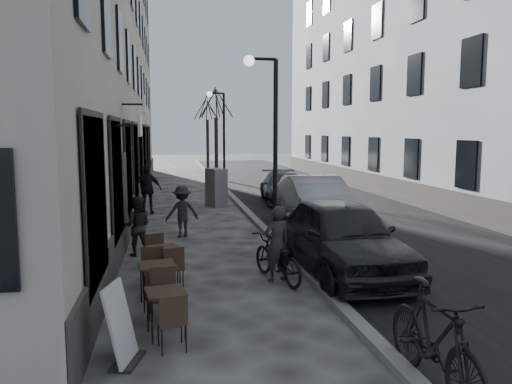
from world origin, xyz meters
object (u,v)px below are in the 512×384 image
object	(u,v)px
streetlamp_far	(221,131)
pedestrian_far	(147,189)
bistro_set_c	(164,261)
car_far	(284,187)
car_mid	(316,201)
sign_board	(122,331)
bicycle	(277,258)
bistro_set_b	(157,280)
pedestrian_near	(137,226)
bistro_set_a	(166,308)
tree_far	(207,108)
moped	(434,340)
utility_cabinet	(216,188)
car_near	(342,236)
tree_near	(216,103)
pedestrian_mid	(182,211)
streetlamp_near	(269,131)

from	to	relation	value
streetlamp_far	pedestrian_far	size ratio (longest dim) A/B	2.69
bistro_set_c	car_far	size ratio (longest dim) A/B	0.35
car_mid	sign_board	bearing A→B (deg)	-119.66
bicycle	bistro_set_b	bearing A→B (deg)	6.87
pedestrian_near	pedestrian_far	distance (m)	6.57
bistro_set_b	bistro_set_a	bearing A→B (deg)	-91.90
tree_far	moped	distance (m)	28.78
moped	bistro_set_a	bearing A→B (deg)	144.62
bistro_set_a	car_far	distance (m)	14.87
utility_cabinet	car_near	world-z (taller)	car_near
bistro_set_a	bistro_set_c	world-z (taller)	bistro_set_c
tree_near	moped	size ratio (longest dim) A/B	2.58
car_mid	bistro_set_b	bearing A→B (deg)	-124.77
bistro_set_c	pedestrian_near	world-z (taller)	pedestrian_near
utility_cabinet	pedestrian_mid	distance (m)	6.09
bicycle	pedestrian_near	xyz separation A→B (m)	(-3.04, 2.77, 0.27)
streetlamp_far	utility_cabinet	distance (m)	4.71
bicycle	pedestrian_mid	size ratio (longest dim) A/B	1.22
tree_far	pedestrian_far	world-z (taller)	tree_far
bistro_set_c	pedestrian_near	bearing A→B (deg)	89.55
car_mid	moped	size ratio (longest dim) A/B	2.29
moped	bistro_set_b	bearing A→B (deg)	132.51
bistro_set_b	utility_cabinet	world-z (taller)	utility_cabinet
streetlamp_far	utility_cabinet	bearing A→B (deg)	-98.87
streetlamp_near	bicycle	bearing A→B (deg)	-98.00
car_near	pedestrian_near	bearing A→B (deg)	150.11
streetlamp_far	pedestrian_near	size ratio (longest dim) A/B	3.34
tree_far	utility_cabinet	bearing A→B (deg)	-93.08
tree_far	bicycle	world-z (taller)	tree_far
tree_far	moped	size ratio (longest dim) A/B	2.58
pedestrian_far	car_mid	bearing A→B (deg)	-44.44
tree_near	bistro_set_b	world-z (taller)	tree_near
bistro_set_a	car_mid	bearing A→B (deg)	50.03
streetlamp_far	bistro_set_b	size ratio (longest dim) A/B	3.15
tree_far	bicycle	bearing A→B (deg)	-91.10
pedestrian_far	bistro_set_a	bearing A→B (deg)	-99.14
utility_cabinet	bicycle	bearing A→B (deg)	-106.71
tree_near	bistro_set_b	size ratio (longest dim) A/B	3.52
streetlamp_near	bistro_set_a	xyz separation A→B (m)	(-2.70, -5.23, -2.72)
utility_cabinet	pedestrian_far	size ratio (longest dim) A/B	0.84
tree_near	utility_cabinet	xyz separation A→B (m)	(-0.70, -7.02, -3.87)
bistro_set_a	streetlamp_near	bearing A→B (deg)	53.39
tree_near	utility_cabinet	world-z (taller)	tree_near
tree_far	car_far	distance (m)	13.15
bistro_set_a	car_far	bearing A→B (deg)	60.34
bistro_set_a	streetlamp_far	bearing A→B (deg)	71.79
utility_cabinet	streetlamp_near	bearing A→B (deg)	-103.51
tree_near	car_mid	xyz separation A→B (m)	(2.17, -11.90, -3.83)
car_far	streetlamp_near	bearing A→B (deg)	-100.46
car_near	moped	size ratio (longest dim) A/B	2.23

